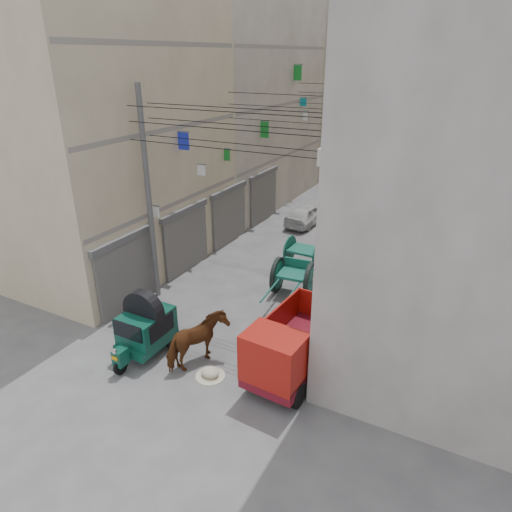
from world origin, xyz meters
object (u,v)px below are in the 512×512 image
Objects in this scene: auto_rickshaw at (145,326)px; mini_truck at (288,353)px; feed_sack at (210,372)px; distant_car_grey at (422,175)px; horse at (197,342)px; distant_car_green at (402,146)px; tonga_cart at (293,277)px; second_cart at (304,251)px; distant_car_white at (307,214)px.

auto_rickshaw is 0.63× the size of mini_truck.
feed_sack is 26.29m from distant_car_grey.
horse reaches higher than distant_car_green.
horse is (-0.78, -5.56, 0.08)m from tonga_cart.
distant_car_grey reaches higher than feed_sack.
second_cart is 0.76× the size of horse.
distant_car_grey is (2.40, 25.91, -0.21)m from horse.
auto_rickshaw is 37.13m from distant_car_green.
tonga_cart is 8.37m from distant_car_white.
mini_truck is 1.10× the size of distant_car_white.
mini_truck is at bearing 113.61° from distant_car_white.
distant_car_grey is at bearing -104.89° from distant_car_white.
distant_car_white is (-2.62, 7.95, -0.17)m from tonga_cart.
second_cart is 5.58m from distant_car_white.
horse is at bearing -164.43° from mini_truck.
horse reaches higher than feed_sack.
tonga_cart reaches higher than distant_car_green.
second_cart is at bearing 114.55° from distant_car_white.
distant_car_green is at bearing 92.97° from feed_sack.
distant_car_grey is at bearing 80.75° from auto_rickshaw.
distant_car_white is at bearing 103.06° from tonga_cart.
second_cart is at bearing 112.89° from mini_truck.
second_cart reaches higher than distant_car_green.
auto_rickshaw is at bearing 94.08° from distant_car_white.
horse is 26.03m from distant_car_grey.
tonga_cart is at bearing -101.19° from distant_car_grey.
auto_rickshaw reaches higher than distant_car_green.
mini_truck reaches higher than distant_car_grey.
distant_car_grey is at bearing 94.75° from mini_truck.
feed_sack is at bearing 171.24° from horse.
distant_car_white is at bearing 106.72° from distant_car_green.
mini_truck is 1.92× the size of horse.
second_cart is at bearing -73.34° from horse.
feed_sack is 37.26m from distant_car_green.
auto_rickshaw is at bearing 24.50° from horse.
tonga_cart is 20.42m from distant_car_grey.
distant_car_grey is at bearing 84.32° from second_cart.
tonga_cart is 31.41m from distant_car_green.
mini_truck is 2.51× the size of second_cart.
distant_car_green is (0.53, 37.13, -0.37)m from auto_rickshaw.
feed_sack is (-2.13, -0.88, -0.86)m from mini_truck.
second_cart is (-2.65, 7.72, -0.30)m from mini_truck.
distant_car_green is at bearing -87.35° from distant_car_white.
horse is at bearing 110.08° from distant_car_green.
distant_car_grey is (1.76, 26.23, 0.49)m from feed_sack.
mini_truck is at bearing 114.45° from distant_car_green.
feed_sack is at bearing 104.15° from distant_car_white.
horse is 0.57× the size of distant_car_white.
distant_car_grey is (1.62, 20.35, -0.13)m from tonga_cart.
distant_car_grey is (-0.37, 25.34, -0.37)m from mini_truck.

